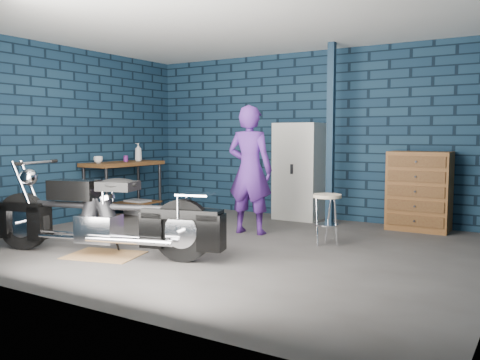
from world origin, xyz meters
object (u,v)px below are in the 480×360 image
at_px(motorcycle, 103,209).
at_px(locker, 299,171).
at_px(workbench, 124,189).
at_px(tool_chest, 419,191).
at_px(person, 250,170).
at_px(storage_bin, 138,207).
at_px(shop_stool, 327,220).

bearing_deg(motorcycle, locker, 61.82).
bearing_deg(workbench, motorcycle, -50.11).
xyz_separation_m(locker, tool_chest, (1.87, 0.00, -0.21)).
bearing_deg(person, tool_chest, -149.54).
distance_m(locker, tool_chest, 1.88).
xyz_separation_m(storage_bin, shop_stool, (3.69, -0.61, 0.19)).
bearing_deg(person, storage_bin, -16.59).
bearing_deg(motorcycle, storage_bin, 110.86).
bearing_deg(person, workbench, -9.74).
height_order(workbench, storage_bin, workbench).
distance_m(storage_bin, tool_chest, 4.56).
height_order(motorcycle, person, person).
distance_m(workbench, person, 2.56).
bearing_deg(shop_stool, tool_chest, 64.90).
xyz_separation_m(motorcycle, tool_chest, (2.67, 3.42, 0.03)).
relative_size(motorcycle, person, 1.37).
distance_m(person, shop_stool, 1.32).
relative_size(person, shop_stool, 2.78).
height_order(storage_bin, shop_stool, shop_stool).
bearing_deg(person, shop_stool, 166.80).
bearing_deg(tool_chest, person, -143.36).
bearing_deg(motorcycle, workbench, 114.84).
height_order(motorcycle, tool_chest, tool_chest).
xyz_separation_m(motorcycle, shop_stool, (1.93, 1.83, -0.21)).
relative_size(person, storage_bin, 4.44).
relative_size(workbench, storage_bin, 3.55).
bearing_deg(motorcycle, tool_chest, 36.99).
bearing_deg(locker, workbench, -153.68).
distance_m(motorcycle, person, 2.14).
bearing_deg(tool_chest, storage_bin, -167.59).
distance_m(workbench, shop_stool, 3.73).
height_order(workbench, person, person).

